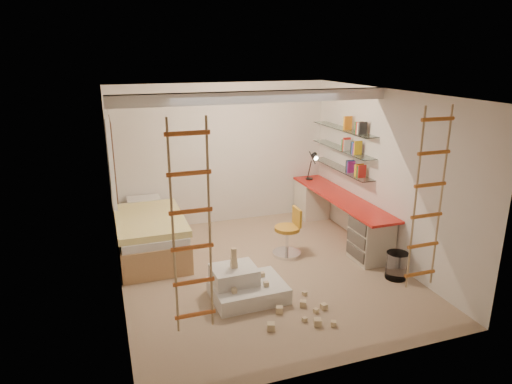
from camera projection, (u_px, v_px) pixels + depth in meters
name	position (u px, v px, depth m)	size (l,w,h in m)	color
floor	(263.00, 272.00, 6.75)	(4.50, 4.50, 0.00)	#A18267
ceiling_beam	(256.00, 97.00, 6.27)	(4.00, 0.18, 0.16)	white
window_frame	(110.00, 158.00, 7.03)	(0.06, 1.15, 1.35)	white
window_blind	(113.00, 158.00, 7.04)	(0.02, 1.00, 1.20)	#4C2D1E
rope_ladder_left	(192.00, 230.00, 4.30)	(0.41, 0.04, 2.13)	#CB5822
rope_ladder_right	(428.00, 200.00, 5.14)	(0.41, 0.04, 2.13)	#BD6C20
waste_bin	(397.00, 265.00, 6.51)	(0.31, 0.31, 0.39)	white
desk	(339.00, 214.00, 7.94)	(0.56, 2.80, 0.75)	red
shelves	(342.00, 149.00, 7.90)	(0.25, 1.80, 0.71)	white
bed	(150.00, 234.00, 7.29)	(1.02, 2.00, 0.69)	#AD7F51
task_lamp	(314.00, 162.00, 8.57)	(0.14, 0.36, 0.57)	black
swivel_chair	(288.00, 238.00, 7.24)	(0.46, 0.46, 0.77)	#BB8224
play_platform	(244.00, 286.00, 6.01)	(0.97, 0.76, 0.42)	silver
toy_blocks	(280.00, 294.00, 5.75)	(1.12, 1.14, 0.69)	#CCB284
books	(343.00, 143.00, 7.87)	(0.14, 0.52, 0.92)	red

